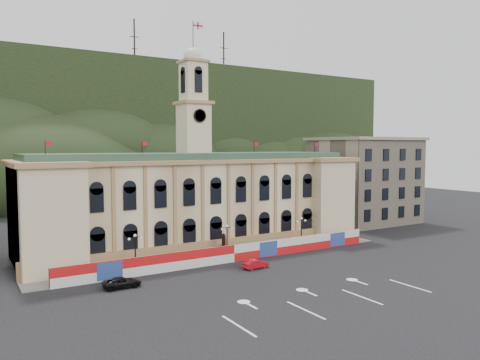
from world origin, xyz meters
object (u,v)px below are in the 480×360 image
red_sedan (256,264)px  black_suv (122,282)px  statue (224,250)px  lamp_center (227,239)px

red_sedan → black_suv: size_ratio=0.85×
statue → lamp_center: bearing=-90.0°
red_sedan → black_suv: (-18.30, 0.94, 0.01)m
red_sedan → statue: bearing=1.1°
statue → red_sedan: statue is taller
statue → lamp_center: size_ratio=0.72×
lamp_center → black_suv: 18.66m
lamp_center → red_sedan: (0.70, -6.63, -2.45)m
statue → lamp_center: (0.00, -1.00, 1.89)m
statue → red_sedan: size_ratio=0.97×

